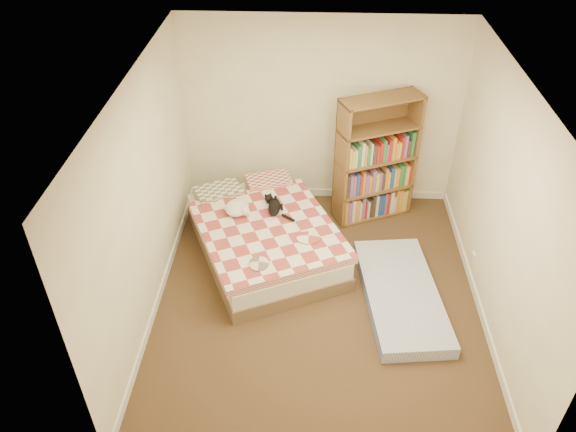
{
  "coord_description": "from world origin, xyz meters",
  "views": [
    {
      "loc": [
        -0.12,
        -4.45,
        4.45
      ],
      "look_at": [
        -0.34,
        0.3,
        0.89
      ],
      "focal_mm": 35.0,
      "sensor_mm": 36.0,
      "label": 1
    }
  ],
  "objects_px": {
    "bed": "(264,235)",
    "bookshelf": "(374,174)",
    "black_cat": "(275,206)",
    "white_dog": "(237,208)",
    "floor_mattress": "(401,295)"
  },
  "relations": [
    {
      "from": "bed",
      "to": "black_cat",
      "type": "xyz_separation_m",
      "value": [
        0.11,
        0.19,
        0.29
      ]
    },
    {
      "from": "white_dog",
      "to": "bed",
      "type": "bearing_deg",
      "value": -29.81
    },
    {
      "from": "floor_mattress",
      "to": "bookshelf",
      "type": "bearing_deg",
      "value": 91.2
    },
    {
      "from": "bookshelf",
      "to": "floor_mattress",
      "type": "xyz_separation_m",
      "value": [
        0.22,
        -1.62,
        -0.52
      ]
    },
    {
      "from": "black_cat",
      "to": "white_dog",
      "type": "height_order",
      "value": "white_dog"
    },
    {
      "from": "bed",
      "to": "black_cat",
      "type": "relative_size",
      "value": 4.3
    },
    {
      "from": "bed",
      "to": "bookshelf",
      "type": "bearing_deg",
      "value": 8.45
    },
    {
      "from": "bed",
      "to": "bookshelf",
      "type": "distance_m",
      "value": 1.63
    },
    {
      "from": "bed",
      "to": "floor_mattress",
      "type": "distance_m",
      "value": 1.75
    },
    {
      "from": "bed",
      "to": "floor_mattress",
      "type": "height_order",
      "value": "bed"
    },
    {
      "from": "black_cat",
      "to": "white_dog",
      "type": "bearing_deg",
      "value": 167.6
    },
    {
      "from": "floor_mattress",
      "to": "white_dog",
      "type": "distance_m",
      "value": 2.13
    },
    {
      "from": "floor_mattress",
      "to": "white_dog",
      "type": "relative_size",
      "value": 4.74
    },
    {
      "from": "white_dog",
      "to": "bookshelf",
      "type": "bearing_deg",
      "value": 10.44
    },
    {
      "from": "bookshelf",
      "to": "floor_mattress",
      "type": "distance_m",
      "value": 1.72
    }
  ]
}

